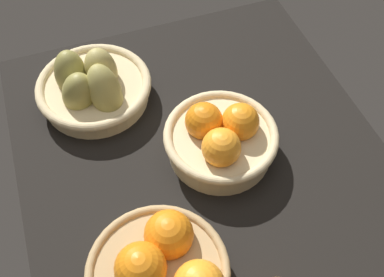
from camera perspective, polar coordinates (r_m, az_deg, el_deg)
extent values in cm
cube|color=black|center=(92.32, 1.60, -3.22)|extent=(84.00, 72.00, 3.00)
cylinder|color=tan|center=(78.38, -4.21, -16.71)|extent=(22.01, 22.01, 4.51)
torus|color=tan|center=(76.27, -4.31, -16.14)|extent=(23.51, 23.51, 1.50)
sphere|color=orange|center=(74.08, -6.44, -15.78)|extent=(8.33, 8.33, 8.33)
sphere|color=orange|center=(76.85, -2.91, -11.89)|extent=(8.33, 8.33, 8.33)
cylinder|color=#D3BC8C|center=(101.59, -11.98, 5.74)|extent=(22.74, 22.74, 4.16)
torus|color=#D3BC8C|center=(100.09, -12.18, 6.53)|extent=(24.70, 24.70, 1.96)
ellipsoid|color=olive|center=(96.95, -13.98, 5.47)|extent=(9.35, 10.62, 11.80)
ellipsoid|color=olive|center=(100.71, -14.90, 7.77)|extent=(10.39, 9.08, 12.28)
ellipsoid|color=tan|center=(99.59, -11.27, 8.38)|extent=(10.62, 9.54, 11.51)
ellipsoid|color=#9E934C|center=(95.43, -10.82, 5.83)|extent=(12.56, 9.05, 13.62)
cylinder|color=#D3BC8C|center=(90.10, 3.55, -0.61)|extent=(20.55, 20.55, 5.56)
torus|color=#D3BC8C|center=(87.86, 3.64, 0.44)|extent=(22.34, 22.34, 1.79)
sphere|color=orange|center=(83.65, 3.68, -1.11)|extent=(7.37, 7.37, 7.37)
sphere|color=orange|center=(87.72, 6.05, 2.09)|extent=(7.37, 7.37, 7.37)
sphere|color=orange|center=(87.52, 1.48, 2.21)|extent=(7.37, 7.37, 7.37)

